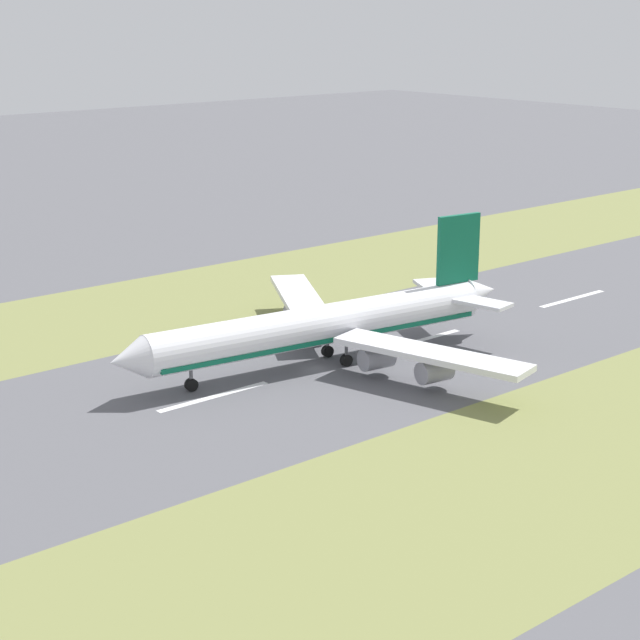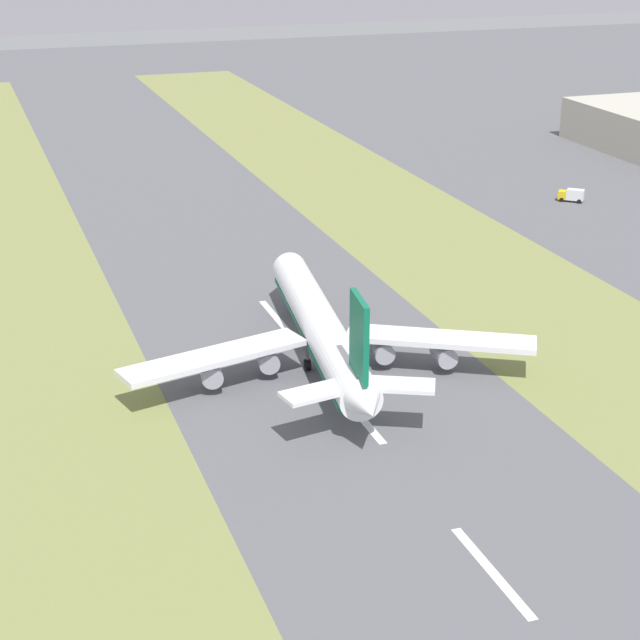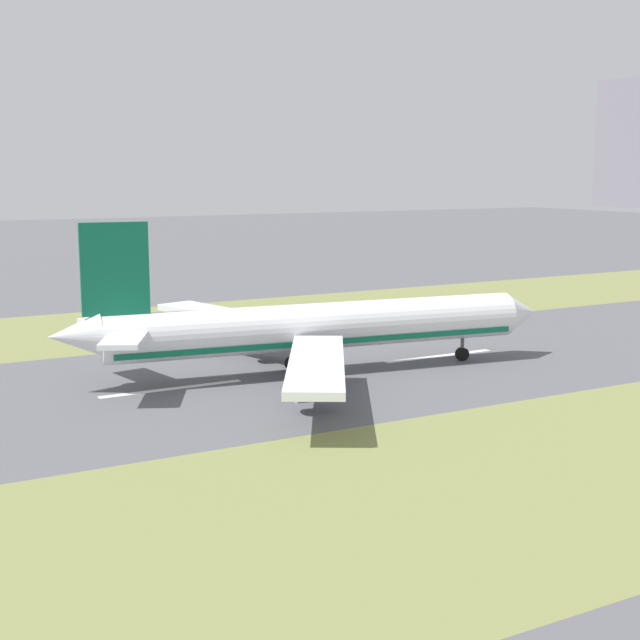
{
  "view_description": "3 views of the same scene",
  "coord_description": "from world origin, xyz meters",
  "views": [
    {
      "loc": [
        -115.05,
        96.35,
        51.42
      ],
      "look_at": [
        1.06,
        -1.63,
        7.0
      ],
      "focal_mm": 60.0,
      "sensor_mm": 36.0,
      "label": 1
    },
    {
      "loc": [
        -50.13,
        -148.19,
        68.42
      ],
      "look_at": [
        1.06,
        -1.63,
        7.0
      ],
      "focal_mm": 60.0,
      "sensor_mm": 36.0,
      "label": 2
    },
    {
      "loc": [
        100.67,
        -56.94,
        26.05
      ],
      "look_at": [
        1.06,
        -1.63,
        7.0
      ],
      "focal_mm": 50.0,
      "sensor_mm": 36.0,
      "label": 3
    }
  ],
  "objects": [
    {
      "name": "airplane_main_jet",
      "position": [
        0.8,
        -3.52,
        6.02
      ],
      "size": [
        63.54,
        67.12,
        20.2
      ],
      "color": "white",
      "rests_on": "ground"
    },
    {
      "name": "ground_plane",
      "position": [
        0.0,
        0.0,
        0.0
      ],
      "size": [
        800.0,
        800.0,
        0.0
      ],
      "primitive_type": "plane",
      "color": "#56565B"
    },
    {
      "name": "centreline_dash_far",
      "position": [
        0.0,
        18.37,
        0.01
      ],
      "size": [
        1.2,
        18.0,
        0.01
      ],
      "primitive_type": "cube",
      "color": "silver",
      "rests_on": "ground"
    },
    {
      "name": "centreline_dash_mid",
      "position": [
        0.0,
        -21.63,
        0.01
      ],
      "size": [
        1.2,
        18.0,
        0.01
      ],
      "primitive_type": "cube",
      "color": "silver",
      "rests_on": "ground"
    },
    {
      "name": "centreline_dash_near",
      "position": [
        0.0,
        -61.63,
        0.01
      ],
      "size": [
        1.2,
        18.0,
        0.01
      ],
      "primitive_type": "cube",
      "color": "silver",
      "rests_on": "ground"
    },
    {
      "name": "grass_median_west",
      "position": [
        -45.0,
        0.0,
        0.0
      ],
      "size": [
        40.0,
        600.0,
        0.01
      ],
      "primitive_type": "cube",
      "color": "olive",
      "rests_on": "ground"
    },
    {
      "name": "service_truck",
      "position": [
        90.08,
        68.62,
        1.67
      ],
      "size": [
        5.96,
        5.61,
        3.1
      ],
      "color": "gold",
      "rests_on": "ground"
    },
    {
      "name": "grass_median_east",
      "position": [
        45.0,
        0.0,
        0.0
      ],
      "size": [
        40.0,
        600.0,
        0.01
      ],
      "primitive_type": "cube",
      "color": "olive",
      "rests_on": "ground"
    }
  ]
}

